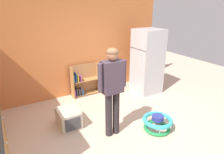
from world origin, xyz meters
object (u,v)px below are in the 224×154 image
baby_walker (157,123)px  pet_carrier (69,118)px  refrigerator (147,62)px  standing_person (112,85)px  bookshelf (84,82)px

baby_walker → pet_carrier: 1.83m
refrigerator → pet_carrier: bearing=-167.4°
baby_walker → refrigerator: bearing=57.9°
standing_person → pet_carrier: bearing=132.9°
baby_walker → pet_carrier: size_ratio=1.09×
refrigerator → standing_person: 2.25m
refrigerator → standing_person: bearing=-145.9°
pet_carrier → baby_walker: bearing=-34.6°
bookshelf → standing_person: (-0.22, -1.96, 0.67)m
refrigerator → pet_carrier: 2.66m
refrigerator → standing_person: size_ratio=1.04×
baby_walker → bookshelf: bearing=105.4°
refrigerator → bookshelf: size_ratio=2.09×
refrigerator → pet_carrier: size_ratio=3.22×
baby_walker → pet_carrier: pet_carrier is taller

